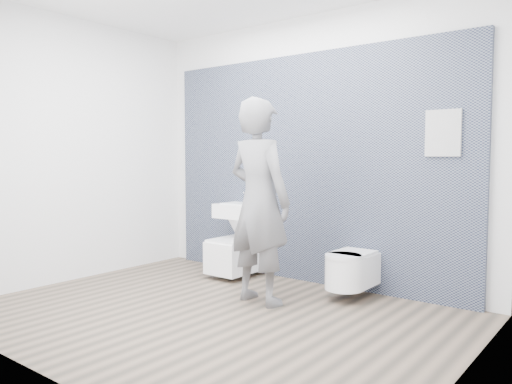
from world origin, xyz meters
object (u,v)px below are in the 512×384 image
Objects in this scene: washbasin at (241,210)px; toilet_rounded at (350,270)px; toilet_square at (236,254)px; visitor at (259,201)px.

washbasin is 1.48m from toilet_rounded.
washbasin is 0.72× the size of toilet_square.
washbasin is at bearing 90.00° from toilet_square.
toilet_square is at bearing -90.00° from washbasin.
washbasin is 1.10m from visitor.
toilet_square is at bearing -32.03° from visitor.
visitor is (0.81, -0.62, 0.67)m from toilet_square.
visitor is at bearing -37.65° from toilet_square.
washbasin reaches higher than toilet_square.
visitor reaches higher than toilet_rounded.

